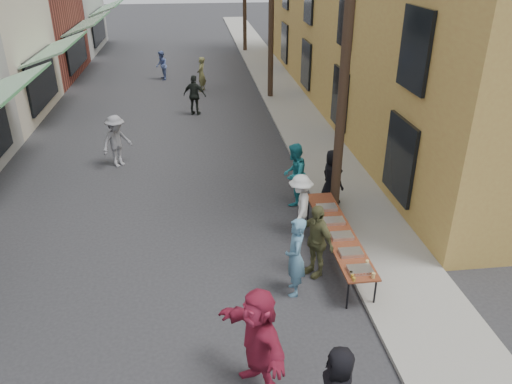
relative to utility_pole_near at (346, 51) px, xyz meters
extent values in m
plane|color=#28282B|center=(-4.30, -3.00, -4.50)|extent=(120.00, 120.00, 0.00)
cube|color=gray|center=(0.70, 12.00, -4.45)|extent=(2.20, 60.00, 0.10)
cylinder|color=#2D2116|center=(0.00, 0.00, 0.00)|extent=(0.26, 0.26, 9.00)
cylinder|color=#2D2116|center=(0.00, 12.00, 0.00)|extent=(0.26, 0.26, 9.00)
cube|color=maroon|center=(-0.50, -2.12, -3.77)|extent=(0.70, 4.00, 0.04)
cylinder|color=black|center=(-0.79, -4.00, -4.14)|extent=(0.04, 0.04, 0.71)
cylinder|color=black|center=(-0.21, -4.00, -4.14)|extent=(0.04, 0.04, 0.71)
cylinder|color=black|center=(-0.79, -0.24, -4.14)|extent=(0.04, 0.04, 0.71)
cylinder|color=black|center=(-0.21, -0.24, -4.14)|extent=(0.04, 0.04, 0.71)
cube|color=maroon|center=(-0.50, -3.77, -3.71)|extent=(0.50, 0.33, 0.08)
cube|color=#B2B2B7|center=(-0.50, -3.12, -3.71)|extent=(0.50, 0.33, 0.08)
cube|color=tan|center=(-0.50, -2.42, -3.71)|extent=(0.50, 0.33, 0.08)
cube|color=#B2B2B7|center=(-0.50, -1.72, -3.71)|extent=(0.50, 0.33, 0.08)
cube|color=tan|center=(-0.50, -1.02, -3.71)|extent=(0.50, 0.33, 0.08)
cylinder|color=#A57F26|center=(-0.72, -4.07, -3.71)|extent=(0.07, 0.07, 0.08)
cylinder|color=#A57F26|center=(-0.72, -3.97, -3.71)|extent=(0.07, 0.07, 0.08)
cylinder|color=#A57F26|center=(-0.72, -3.87, -3.71)|extent=(0.07, 0.07, 0.08)
cylinder|color=tan|center=(-0.30, -4.02, -3.69)|extent=(0.08, 0.08, 0.12)
imported|color=teal|center=(-1.77, -3.32, -3.59)|extent=(0.52, 0.71, 1.81)
imported|color=teal|center=(-1.01, 0.80, -3.58)|extent=(1.04, 1.12, 1.84)
imported|color=white|center=(-1.18, -0.94, -3.66)|extent=(0.89, 1.21, 1.68)
imported|color=brown|center=(-1.18, -2.69, -3.62)|extent=(0.89, 1.11, 1.77)
imported|color=#A1233F|center=(-2.88, -5.75, -3.51)|extent=(1.31, 1.90, 1.97)
imported|color=black|center=(0.05, 0.55, -3.59)|extent=(0.79, 0.93, 1.61)
imported|color=gray|center=(-6.40, 4.28, -3.61)|extent=(1.28, 1.28, 1.78)
imported|color=black|center=(-3.71, 9.70, -3.62)|extent=(1.12, 0.78, 1.76)
imported|color=brown|center=(-3.32, 13.68, -3.63)|extent=(0.60, 0.74, 1.74)
imported|color=#5366A1|center=(-5.45, 16.37, -3.71)|extent=(0.68, 0.83, 1.58)
camera|label=1|loc=(-3.69, -11.95, 2.33)|focal=35.00mm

